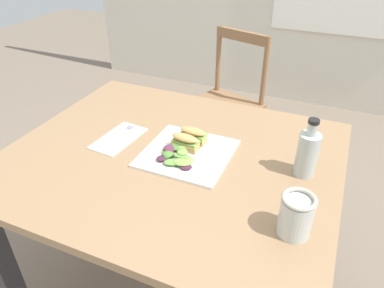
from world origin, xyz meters
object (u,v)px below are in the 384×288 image
sandwich_half_front (185,142)px  fork_on_napkin (121,135)px  sandwich_half_back (193,135)px  chair_wooden_far (226,104)px  plate_lunch (187,153)px  mason_jar_iced_tea (296,217)px  dining_table (172,184)px  bottle_cold_brew (307,156)px

sandwich_half_front → fork_on_napkin: size_ratio=0.54×
sandwich_half_back → fork_on_napkin: size_ratio=0.54×
chair_wooden_far → sandwich_half_back: size_ratio=8.66×
plate_lunch → sandwich_half_front: bearing=132.3°
chair_wooden_far → fork_on_napkin: size_ratio=4.69×
plate_lunch → sandwich_half_back: bearing=98.2°
plate_lunch → fork_on_napkin: plate_lunch is taller
sandwich_half_front → mason_jar_iced_tea: 0.48m
chair_wooden_far → sandwich_half_back: (0.17, -0.92, 0.33)m
dining_table → sandwich_half_back: sandwich_half_back is taller
sandwich_half_front → sandwich_half_back: 0.05m
dining_table → fork_on_napkin: bearing=170.8°
dining_table → sandwich_half_back: (0.04, 0.10, 0.17)m
mason_jar_iced_tea → fork_on_napkin: bearing=161.1°
sandwich_half_front → bottle_cold_brew: bearing=4.2°
sandwich_half_back → fork_on_napkin: 0.28m
mason_jar_iced_tea → dining_table: bearing=156.6°
fork_on_napkin → mason_jar_iced_tea: 0.72m
bottle_cold_brew → chair_wooden_far: bearing=121.2°
sandwich_half_back → bottle_cold_brew: bearing=-3.4°
plate_lunch → fork_on_napkin: size_ratio=1.58×
mason_jar_iced_tea → bottle_cold_brew: bearing=93.1°
dining_table → bottle_cold_brew: size_ratio=5.70×
dining_table → chair_wooden_far: chair_wooden_far is taller
bottle_cold_brew → plate_lunch: bearing=-172.9°
dining_table → chair_wooden_far: bearing=97.3°
fork_on_napkin → mason_jar_iced_tea: bearing=-18.9°
fork_on_napkin → plate_lunch: bearing=-2.3°
chair_wooden_far → bottle_cold_brew: 1.16m
plate_lunch → sandwich_half_front: (-0.02, 0.02, 0.03)m
chair_wooden_far → fork_on_napkin: 1.02m
sandwich_half_front → chair_wooden_far: bearing=99.7°
plate_lunch → bottle_cold_brew: (0.39, 0.05, 0.06)m
chair_wooden_far → fork_on_napkin: bearing=-95.6°
sandwich_half_back → mason_jar_iced_tea: mason_jar_iced_tea is taller
sandwich_half_back → chair_wooden_far: bearing=100.6°
sandwich_half_front → dining_table: bearing=-128.4°
bottle_cold_brew → fork_on_napkin: bearing=-176.8°
sandwich_half_front → mason_jar_iced_tea: size_ratio=0.83×
chair_wooden_far → sandwich_half_front: 1.04m
dining_table → sandwich_half_back: bearing=66.8°
chair_wooden_far → sandwich_half_front: chair_wooden_far is taller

